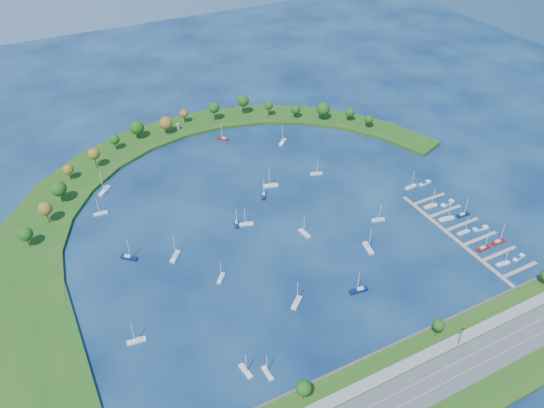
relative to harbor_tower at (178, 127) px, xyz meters
name	(u,v)px	position (x,y,z in m)	size (l,w,h in m)	color
ground	(268,217)	(11.40, -113.68, -4.26)	(700.00, 700.00, 0.00)	#071843
south_shoreline	(413,389)	(11.43, -236.56, -3.27)	(420.00, 43.10, 11.60)	#1D5316
breakwater	(159,193)	(-34.93, -64.96, -3.28)	(286.74, 247.64, 2.00)	#1D5316
breakwater_trees	(189,135)	(-0.83, -24.84, 6.37)	(232.75, 95.11, 14.95)	#382314
harbor_tower	(178,127)	(0.00, 0.00, 0.00)	(2.60, 2.60, 4.42)	gray
dock_system	(464,234)	(96.70, -174.68, -3.91)	(24.28, 82.00, 1.60)	gray
moored_boat_0	(378,219)	(63.26, -144.04, -3.39)	(7.62, 3.86, 10.79)	white
moored_boat_1	(283,141)	(57.16, -46.00, -3.33)	(8.23, 7.76, 13.00)	white
moored_boat_2	(236,223)	(-6.72, -111.50, -3.40)	(3.94, 7.38, 10.45)	#0A1644
moored_boat_3	(175,256)	(-44.83, -121.30, -3.33)	(7.52, 8.29, 12.89)	white
moored_boat_4	(268,373)	(-35.08, -203.74, -3.39)	(2.16, 7.36, 10.77)	white
moored_boat_5	(296,302)	(-6.28, -176.37, -3.34)	(8.02, 7.30, 12.49)	white
moored_boat_6	(105,190)	(-62.50, -47.68, -3.27)	(8.89, 9.16, 14.67)	white
moored_boat_7	(359,290)	(23.35, -182.96, -3.33)	(9.12, 3.57, 13.05)	#0A1644
moored_boat_8	(316,173)	(57.02, -89.37, -3.39)	(7.66, 3.89, 10.84)	white
moored_boat_9	(264,195)	(18.20, -94.89, -3.35)	(6.04, 8.55, 12.38)	#0A1644
moored_boat_10	(246,224)	(-2.07, -114.27, -3.38)	(7.98, 4.38, 11.31)	white
moored_boat_11	(129,257)	(-65.55, -111.40, -3.33)	(7.99, 7.78, 12.81)	#0A1644
moored_boat_12	(245,370)	(-42.41, -198.72, -3.37)	(3.07, 8.02, 11.50)	white
moored_boat_13	(368,247)	(44.71, -160.47, -3.31)	(4.49, 9.65, 13.69)	white
moored_boat_14	(137,340)	(-76.81, -163.90, -3.36)	(8.25, 3.15, 11.83)	white
moored_boat_15	(223,138)	(23.24, -23.73, -3.37)	(6.86, 7.21, 11.44)	#970E0D
moored_boat_16	(271,185)	(26.25, -88.09, -3.31)	(9.49, 5.20, 13.44)	white
moored_boat_17	(101,213)	(-69.66, -68.42, -3.38)	(7.69, 2.82, 11.05)	white
moored_boat_18	(221,278)	(-30.49, -145.84, -3.40)	(6.26, 6.71, 10.55)	white
moored_boat_19	(305,233)	(21.86, -135.51, -3.37)	(3.36, 8.23, 11.75)	white
docked_boat_0	(503,263)	(96.93, -200.82, -3.39)	(7.59, 2.94, 10.87)	white
docked_boat_1	(519,257)	(107.39, -201.24, -3.70)	(7.82, 3.25, 1.55)	white
docked_boat_2	(484,248)	(96.92, -187.85, -3.37)	(7.91, 2.37, 11.56)	#970E0D
docked_boat_3	(499,241)	(107.42, -187.84, -3.36)	(8.06, 2.39, 11.79)	#970E0D
docked_boat_4	(464,232)	(96.94, -173.63, -3.40)	(7.25, 2.13, 10.61)	white
docked_boat_5	(481,228)	(107.37, -175.33, -3.61)	(9.06, 3.85, 1.79)	white
docked_boat_6	(447,218)	(96.91, -160.69, -3.34)	(8.96, 3.82, 12.76)	white
docked_boat_7	(463,214)	(107.42, -162.12, -3.37)	(7.98, 2.58, 11.59)	#0A1644
docked_boat_8	(430,206)	(96.92, -147.56, -3.36)	(8.24, 2.91, 11.88)	white
docked_boat_9	(448,203)	(107.37, -149.96, -3.57)	(9.54, 4.06, 1.89)	white
docked_boat_10	(411,186)	(99.33, -127.46, -3.38)	(7.84, 2.85, 11.28)	white
docked_boat_11	(425,183)	(109.28, -128.19, -3.64)	(8.50, 3.33, 1.69)	white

